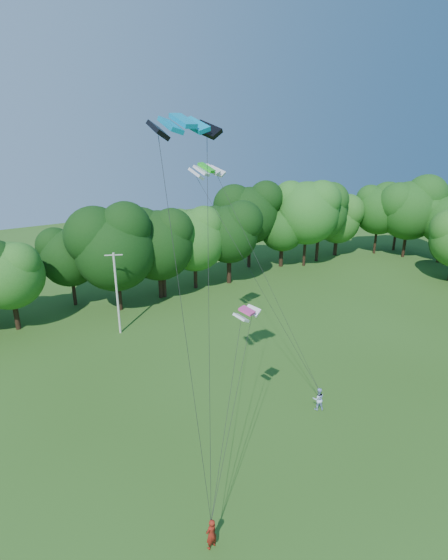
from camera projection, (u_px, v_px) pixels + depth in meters
utility_pole at (117, 293)px, 40.13m from camera, size 1.49×0.68×7.91m
kite_flyer_left at (211, 534)px, 20.31m from camera, size 0.69×0.53×1.68m
kite_flyer_right at (318, 399)px, 30.22m from camera, size 1.01×0.93×1.66m
kite_teal at (183, 121)px, 18.51m from camera, size 3.23×1.71×0.64m
kite_green at (206, 168)px, 31.28m from camera, size 3.13×2.22×0.69m
kite_pink at (247, 311)px, 24.12m from camera, size 1.90×1.42×0.31m
tree_back_center at (158, 232)px, 47.24m from camera, size 8.46×8.46×12.30m
tree_back_east at (307, 206)px, 58.02m from camera, size 9.25×9.25×13.45m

